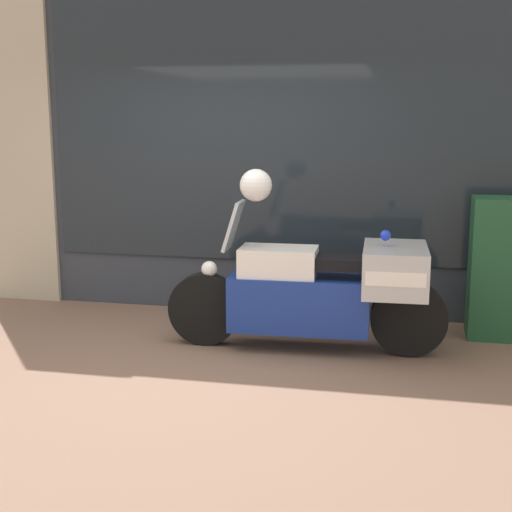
# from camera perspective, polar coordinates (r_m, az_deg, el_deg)

# --- Properties ---
(ground_plane) EXTENTS (60.00, 60.00, 0.00)m
(ground_plane) POSITION_cam_1_polar(r_m,az_deg,el_deg) (5.79, -6.02, -8.98)
(ground_plane) COLOR #7A5B4C
(shop_building) EXTENTS (5.67, 0.55, 3.80)m
(shop_building) POSITION_cam_1_polar(r_m,az_deg,el_deg) (7.46, -4.49, 10.54)
(shop_building) COLOR #333842
(shop_building) RESTS_ON ground
(window_display) EXTENTS (4.34, 0.30, 2.11)m
(window_display) POSITION_cam_1_polar(r_m,az_deg,el_deg) (7.47, 1.37, -0.36)
(window_display) COLOR slate
(window_display) RESTS_ON ground
(paramedic_motorcycle) EXTENTS (2.40, 0.81, 1.28)m
(paramedic_motorcycle) POSITION_cam_1_polar(r_m,az_deg,el_deg) (6.07, 5.65, -2.60)
(paramedic_motorcycle) COLOR black
(paramedic_motorcycle) RESTS_ON ground
(white_helmet) EXTENTS (0.27, 0.27, 0.27)m
(white_helmet) POSITION_cam_1_polar(r_m,az_deg,el_deg) (6.00, -0.01, 5.69)
(white_helmet) COLOR white
(white_helmet) RESTS_ON paramedic_motorcycle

